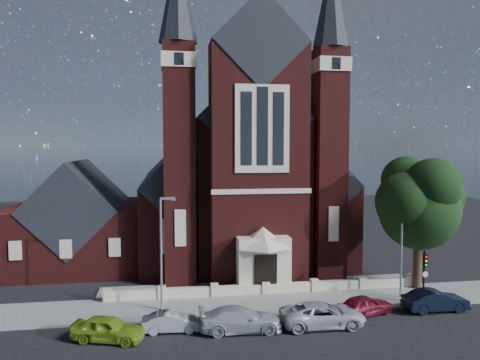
% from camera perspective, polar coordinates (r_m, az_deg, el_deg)
% --- Properties ---
extents(ground, '(120.00, 120.00, 0.00)m').
position_cam_1_polar(ground, '(45.78, 0.85, -10.55)').
color(ground, black).
rests_on(ground, ground).
extents(pavement_strip, '(60.00, 5.00, 0.12)m').
position_cam_1_polar(pavement_strip, '(35.91, 3.81, -14.74)').
color(pavement_strip, slate).
rests_on(pavement_strip, ground).
extents(forecourt_paving, '(26.00, 3.00, 0.14)m').
position_cam_1_polar(forecourt_paving, '(39.63, 2.50, -12.90)').
color(forecourt_paving, slate).
rests_on(forecourt_paving, ground).
extents(forecourt_wall, '(24.00, 0.40, 0.90)m').
position_cam_1_polar(forecourt_wall, '(37.77, 3.12, -13.78)').
color(forecourt_wall, beige).
rests_on(forecourt_wall, ground).
extents(church, '(20.01, 34.90, 29.20)m').
position_cam_1_polar(church, '(52.23, -0.62, 0.39)').
color(church, '#4B1614').
rests_on(church, ground).
extents(parish_hall, '(12.00, 12.20, 10.24)m').
position_cam_1_polar(parish_hall, '(47.99, -19.05, -5.20)').
color(parish_hall, '#4B1614').
rests_on(parish_hall, ground).
extents(street_tree, '(6.40, 6.60, 10.70)m').
position_cam_1_polar(street_tree, '(40.08, 21.33, -2.81)').
color(street_tree, black).
rests_on(street_tree, ground).
extents(street_lamp_left, '(1.16, 0.22, 8.09)m').
position_cam_1_polar(street_lamp_left, '(33.38, -9.46, -8.06)').
color(street_lamp_left, gray).
rests_on(street_lamp_left, ground).
extents(street_lamp_right, '(1.16, 0.22, 8.09)m').
position_cam_1_polar(street_lamp_right, '(37.75, 19.24, -6.80)').
color(street_lamp_right, gray).
rests_on(street_lamp_right, ground).
extents(traffic_signal, '(0.28, 0.42, 4.00)m').
position_cam_1_polar(traffic_signal, '(37.29, 21.57, -10.17)').
color(traffic_signal, black).
rests_on(traffic_signal, ground).
extents(car_lime_van, '(4.71, 3.02, 1.49)m').
position_cam_1_polar(car_lime_van, '(30.31, -15.80, -17.04)').
color(car_lime_van, '#7CA420').
rests_on(car_lime_van, ground).
extents(car_silver_a, '(3.80, 1.45, 1.24)m').
position_cam_1_polar(car_silver_a, '(30.92, -8.28, -16.75)').
color(car_silver_a, '#9DA0A4').
rests_on(car_silver_a, ground).
extents(car_silver_b, '(5.34, 2.28, 1.53)m').
position_cam_1_polar(car_silver_b, '(30.63, 0.09, -16.61)').
color(car_silver_b, '#B0B2B8').
rests_on(car_silver_b, ground).
extents(car_white_suv, '(5.56, 2.66, 1.53)m').
position_cam_1_polar(car_white_suv, '(31.85, 10.05, -15.85)').
color(car_white_suv, silver).
rests_on(car_white_suv, ground).
extents(car_dark_red, '(4.42, 2.90, 1.40)m').
position_cam_1_polar(car_dark_red, '(34.38, 14.99, -14.52)').
color(car_dark_red, maroon).
rests_on(car_dark_red, ground).
extents(car_navy, '(4.61, 1.70, 1.51)m').
position_cam_1_polar(car_navy, '(36.72, 22.73, -13.39)').
color(car_navy, black).
rests_on(car_navy, ground).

